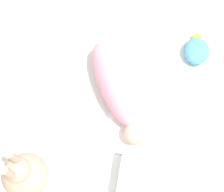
{
  "coord_description": "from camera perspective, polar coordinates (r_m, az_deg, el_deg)",
  "views": [
    {
      "loc": [
        -0.58,
        -0.11,
        1.67
      ],
      "look_at": [
        0.05,
        0.0,
        0.22
      ],
      "focal_mm": 50.0,
      "sensor_mm": 36.0,
      "label": 1
    }
  ],
  "objects": [
    {
      "name": "bed_mattress",
      "position": [
        1.69,
        -0.3,
        -3.54
      ],
      "size": [
        1.33,
        0.96,
        0.17
      ],
      "color": "white",
      "rests_on": "ground_plane"
    },
    {
      "name": "burp_cloth",
      "position": [
        1.56,
        2.54,
        -7.06
      ],
      "size": [
        0.2,
        0.19,
        0.02
      ],
      "color": "white",
      "rests_on": "bed_mattress"
    },
    {
      "name": "pillow",
      "position": [
        1.47,
        7.15,
        -16.95
      ],
      "size": [
        0.29,
        0.31,
        0.11
      ],
      "color": "white",
      "rests_on": "bed_mattress"
    },
    {
      "name": "ground_plane",
      "position": [
        1.78,
        -0.29,
        -4.53
      ],
      "size": [
        12.0,
        12.0,
        0.0
      ],
      "primitive_type": "plane",
      "color": "#B2A893"
    },
    {
      "name": "bunny_plush",
      "position": [
        1.45,
        -15.69,
        -13.71
      ],
      "size": [
        0.2,
        0.2,
        0.39
      ],
      "color": "tan",
      "rests_on": "bed_mattress"
    },
    {
      "name": "swaddled_baby",
      "position": [
        1.57,
        0.64,
        1.55
      ],
      "size": [
        0.55,
        0.39,
        0.17
      ],
      "rotation": [
        0.0,
        0.0,
        3.68
      ],
      "color": "pink",
      "rests_on": "bed_mattress"
    },
    {
      "name": "turtle_plush",
      "position": [
        1.79,
        15.25,
        8.08
      ],
      "size": [
        0.21,
        0.14,
        0.08
      ],
      "color": "#4C99C6",
      "rests_on": "bed_mattress"
    }
  ]
}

